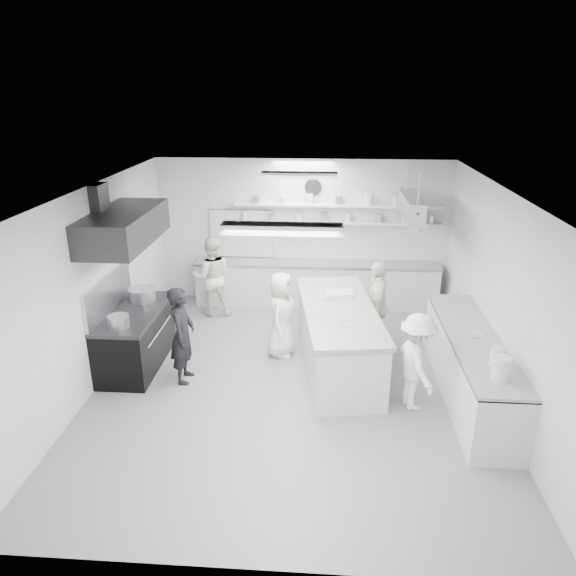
# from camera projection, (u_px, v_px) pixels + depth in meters

# --- Properties ---
(floor) EXTENTS (6.00, 7.00, 0.02)m
(floor) POSITION_uv_depth(u_px,v_px,m) (292.00, 382.00, 8.40)
(floor) COLOR gray
(floor) RESTS_ON ground
(ceiling) EXTENTS (6.00, 7.00, 0.02)m
(ceiling) POSITION_uv_depth(u_px,v_px,m) (293.00, 191.00, 7.32)
(ceiling) COLOR silver
(ceiling) RESTS_ON wall_back
(wall_back) EXTENTS (6.00, 0.04, 3.00)m
(wall_back) POSITION_uv_depth(u_px,v_px,m) (303.00, 232.00, 11.12)
(wall_back) COLOR silver
(wall_back) RESTS_ON floor
(wall_front) EXTENTS (6.00, 0.04, 3.00)m
(wall_front) POSITION_uv_depth(u_px,v_px,m) (267.00, 441.00, 4.60)
(wall_front) COLOR silver
(wall_front) RESTS_ON floor
(wall_left) EXTENTS (0.04, 7.00, 3.00)m
(wall_left) POSITION_uv_depth(u_px,v_px,m) (94.00, 288.00, 8.06)
(wall_left) COLOR silver
(wall_left) RESTS_ON floor
(wall_right) EXTENTS (0.04, 7.00, 3.00)m
(wall_right) POSITION_uv_depth(u_px,v_px,m) (501.00, 298.00, 7.66)
(wall_right) COLOR silver
(wall_right) RESTS_ON floor
(stove) EXTENTS (0.80, 1.80, 0.90)m
(stove) POSITION_uv_depth(u_px,v_px,m) (136.00, 340.00, 8.78)
(stove) COLOR black
(stove) RESTS_ON floor
(exhaust_hood) EXTENTS (0.85, 2.00, 0.50)m
(exhaust_hood) POSITION_uv_depth(u_px,v_px,m) (123.00, 227.00, 8.10)
(exhaust_hood) COLOR #28282A
(exhaust_hood) RESTS_ON wall_left
(back_counter) EXTENTS (5.00, 0.60, 0.92)m
(back_counter) POSITION_uv_depth(u_px,v_px,m) (316.00, 284.00, 11.19)
(back_counter) COLOR silver
(back_counter) RESTS_ON floor
(shelf_lower) EXTENTS (4.20, 0.26, 0.04)m
(shelf_lower) POSITION_uv_depth(u_px,v_px,m) (337.00, 222.00, 10.86)
(shelf_lower) COLOR silver
(shelf_lower) RESTS_ON wall_back
(shelf_upper) EXTENTS (4.20, 0.26, 0.04)m
(shelf_upper) POSITION_uv_depth(u_px,v_px,m) (338.00, 205.00, 10.74)
(shelf_upper) COLOR silver
(shelf_upper) RESTS_ON wall_back
(pass_through_window) EXTENTS (1.30, 0.04, 1.00)m
(pass_through_window) POSITION_uv_depth(u_px,v_px,m) (241.00, 233.00, 11.20)
(pass_through_window) COLOR black
(pass_through_window) RESTS_ON wall_back
(wall_clock) EXTENTS (0.32, 0.05, 0.32)m
(wall_clock) POSITION_uv_depth(u_px,v_px,m) (313.00, 187.00, 10.73)
(wall_clock) COLOR silver
(wall_clock) RESTS_ON wall_back
(right_counter) EXTENTS (0.74, 3.30, 0.94)m
(right_counter) POSITION_uv_depth(u_px,v_px,m) (471.00, 368.00, 7.86)
(right_counter) COLOR silver
(right_counter) RESTS_ON floor
(pot_rack) EXTENTS (0.30, 1.60, 0.40)m
(pot_rack) POSITION_uv_depth(u_px,v_px,m) (411.00, 207.00, 9.68)
(pot_rack) COLOR #ACAFB7
(pot_rack) RESTS_ON ceiling
(light_fixture_front) EXTENTS (1.30, 0.25, 0.10)m
(light_fixture_front) POSITION_uv_depth(u_px,v_px,m) (282.00, 229.00, 5.67)
(light_fixture_front) COLOR silver
(light_fixture_front) RESTS_ON ceiling
(light_fixture_rear) EXTENTS (1.30, 0.25, 0.10)m
(light_fixture_rear) POSITION_uv_depth(u_px,v_px,m) (299.00, 175.00, 9.02)
(light_fixture_rear) COLOR silver
(light_fixture_rear) RESTS_ON ceiling
(prep_island) EXTENTS (1.40, 2.89, 1.02)m
(prep_island) POSITION_uv_depth(u_px,v_px,m) (338.00, 339.00, 8.64)
(prep_island) COLOR silver
(prep_island) RESTS_ON floor
(stove_pot) EXTENTS (0.45, 0.45, 0.26)m
(stove_pot) POSITION_uv_depth(u_px,v_px,m) (142.00, 296.00, 9.01)
(stove_pot) COLOR #ACAFB7
(stove_pot) RESTS_ON stove
(cook_stove) EXTENTS (0.38, 0.57, 1.55)m
(cook_stove) POSITION_uv_depth(u_px,v_px,m) (182.00, 335.00, 8.19)
(cook_stove) COLOR black
(cook_stove) RESTS_ON floor
(cook_back) EXTENTS (0.88, 0.75, 1.60)m
(cook_back) POSITION_uv_depth(u_px,v_px,m) (212.00, 277.00, 10.62)
(cook_back) COLOR white
(cook_back) RESTS_ON floor
(cook_island_left) EXTENTS (0.60, 0.80, 1.48)m
(cook_island_left) POSITION_uv_depth(u_px,v_px,m) (281.00, 314.00, 9.01)
(cook_island_left) COLOR white
(cook_island_left) RESTS_ON floor
(cook_island_right) EXTENTS (0.51, 0.98, 1.60)m
(cook_island_right) POSITION_uv_depth(u_px,v_px,m) (377.00, 306.00, 9.21)
(cook_island_right) COLOR white
(cook_island_right) RESTS_ON floor
(cook_right) EXTENTS (0.74, 1.03, 1.45)m
(cook_right) POSITION_uv_depth(u_px,v_px,m) (416.00, 362.00, 7.50)
(cook_right) COLOR white
(cook_right) RESTS_ON floor
(bowl_island_a) EXTENTS (0.30, 0.30, 0.06)m
(bowl_island_a) POSITION_uv_depth(u_px,v_px,m) (320.00, 298.00, 8.85)
(bowl_island_a) COLOR #ACAFB7
(bowl_island_a) RESTS_ON prep_island
(bowl_island_b) EXTENTS (0.23, 0.23, 0.06)m
(bowl_island_b) POSITION_uv_depth(u_px,v_px,m) (346.00, 327.00, 7.81)
(bowl_island_b) COLOR silver
(bowl_island_b) RESTS_ON prep_island
(bowl_right) EXTENTS (0.24, 0.24, 0.05)m
(bowl_right) POSITION_uv_depth(u_px,v_px,m) (474.00, 336.00, 7.72)
(bowl_right) COLOR silver
(bowl_right) RESTS_ON right_counter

